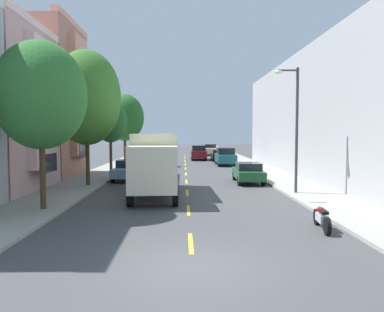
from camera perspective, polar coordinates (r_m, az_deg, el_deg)
ground_plane at (r=39.63m, az=-1.03°, el=-1.53°), size 160.00×160.00×0.00m
sidewalk_left at (r=38.26m, az=-11.72°, el=-1.68°), size 3.20×120.00×0.14m
sidewalk_right at (r=38.34m, az=9.66°, el=-1.64°), size 3.20×120.00×0.14m
lane_centerline_dashes at (r=34.16m, az=-0.98°, el=-2.33°), size 0.14×47.20×0.01m
townhouse_third_terracotta at (r=32.65m, az=-26.47°, el=7.41°), size 11.33×7.43×12.21m
apartment_block_opposite at (r=32.64m, az=24.02°, el=5.71°), size 10.00×36.00×9.80m
street_tree_nearest at (r=17.48m, az=-22.29°, el=8.61°), size 3.92×3.92×7.31m
street_tree_second at (r=24.83m, az=-15.93°, el=8.63°), size 4.35×4.35×8.65m
street_tree_third at (r=32.23m, az=-12.46°, el=5.24°), size 2.81×2.81×6.19m
street_tree_farthest at (r=39.81m, az=-10.34°, el=5.85°), size 4.06×4.06×7.49m
street_lamp at (r=21.41m, az=15.48°, el=5.24°), size 1.35×0.28×6.95m
delivery_box_truck at (r=20.90m, az=-5.69°, el=-0.68°), size 2.70×8.23×3.44m
parked_pickup_champagne at (r=59.58m, az=2.91°, el=0.94°), size 2.03×5.31×1.73m
parked_pickup_charcoal at (r=37.71m, az=-7.75°, el=-0.56°), size 2.11×5.34×1.73m
parked_pickup_silver at (r=59.09m, az=-5.38°, el=0.90°), size 2.06×5.32×1.73m
parked_sedan_forest at (r=26.27m, az=8.64°, el=-2.48°), size 1.93×4.55×1.43m
parked_suv_teal at (r=40.43m, az=5.16°, el=-0.04°), size 1.97×4.81×1.93m
parked_suv_orange at (r=49.66m, az=-5.96°, el=0.60°), size 1.96×4.80×1.93m
parked_sedan_black at (r=46.91m, az=4.12°, el=0.15°), size 1.84×4.52×1.43m
parked_hatchback_sky at (r=27.78m, az=-9.96°, el=-2.15°), size 1.81×4.03×1.50m
moving_burgundy_sedan at (r=48.72m, az=1.02°, el=0.56°), size 1.95×4.80×1.93m
parked_motorcycle at (r=14.27m, az=19.37°, el=-9.04°), size 0.62×2.05×0.90m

